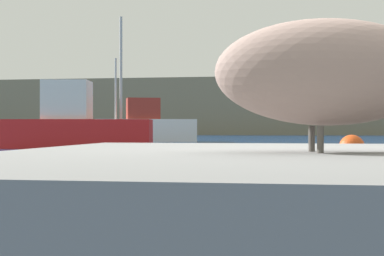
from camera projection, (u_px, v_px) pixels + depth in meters
The scene contains 6 objects.
hillside_backdrop at pixel (285, 107), 73.54m from camera, with size 140.00×12.54×7.03m, color #7F755B.
pier_dock at pixel (327, 235), 2.59m from camera, with size 3.06×3.02×0.75m, color gray.
pelican at pixel (329, 70), 2.59m from camera, with size 1.34×0.66×0.86m.
fishing_boat_red at pixel (74, 126), 24.33m from camera, with size 6.61×2.83×5.59m.
fishing_boat_white at pixel (145, 126), 35.75m from camera, with size 6.47×3.91×5.19m.
mooring_buoy at pixel (352, 148), 15.14m from camera, with size 0.68×0.68×0.68m, color #E54C19.
Camera 1 is at (-0.08, -3.39, 0.86)m, focal length 53.59 mm.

